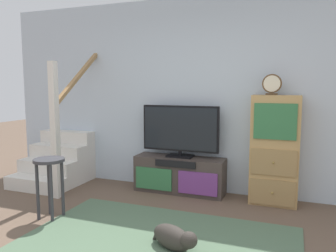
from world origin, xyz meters
The scene contains 9 objects.
back_wall centered at (0.00, 2.46, 1.35)m, with size 6.40×0.12×2.70m, color silver.
area_rug centered at (0.00, 0.60, 0.01)m, with size 2.60×1.80×0.01m, color #4C664C.
media_console centered at (-0.30, 2.19, 0.25)m, with size 1.26×0.38×0.50m.
television centered at (-0.30, 2.22, 0.88)m, with size 1.09×0.22×0.72m.
side_cabinet centered at (0.95, 2.20, 0.68)m, with size 0.58×0.38×1.37m.
desk_clock centered at (0.89, 2.19, 1.50)m, with size 0.23×0.08×0.26m.
staircase centered at (-2.24, 2.20, 0.37)m, with size 1.00×1.36×2.20m.
bar_stool_near centered at (-1.36, 0.81, 0.51)m, with size 0.34×0.34×0.68m.
dog centered at (0.19, 0.61, 0.12)m, with size 0.51×0.37×0.23m.
Camera 1 is at (1.16, -2.10, 1.49)m, focal length 35.59 mm.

